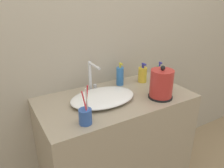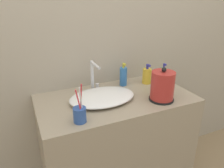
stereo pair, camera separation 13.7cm
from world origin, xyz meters
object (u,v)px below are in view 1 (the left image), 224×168
electric_kettle (161,85)px  lotion_bottle (120,76)px  mouthwash_bottle (159,75)px  faucet (92,75)px  toothbrush_cup (85,116)px  shampoo_bottle (142,74)px

electric_kettle → lotion_bottle: electric_kettle is taller
electric_kettle → mouthwash_bottle: (0.13, 0.17, -0.02)m
electric_kettle → faucet: bearing=137.9°
electric_kettle → toothbrush_cup: bearing=-176.1°
electric_kettle → shampoo_bottle: size_ratio=1.46×
shampoo_bottle → mouthwash_bottle: mouthwash_bottle is taller
electric_kettle → shampoo_bottle: bearing=76.6°
lotion_bottle → mouthwash_bottle: (0.25, -0.14, 0.00)m
toothbrush_cup → lotion_bottle: bearing=39.0°
shampoo_bottle → mouthwash_bottle: size_ratio=0.85×
electric_kettle → toothbrush_cup: (-0.55, -0.04, -0.04)m
toothbrush_cup → mouthwash_bottle: (0.68, 0.21, 0.03)m
faucet → electric_kettle: electric_kettle is taller
faucet → lotion_bottle: bearing=1.4°
toothbrush_cup → shampoo_bottle: bearing=27.2°
electric_kettle → mouthwash_bottle: size_ratio=1.23×
shampoo_bottle → lotion_bottle: bearing=168.4°
faucet → lotion_bottle: 0.23m
toothbrush_cup → mouthwash_bottle: bearing=17.2°
toothbrush_cup → mouthwash_bottle: 0.71m
mouthwash_bottle → faucet: bearing=164.0°
electric_kettle → lotion_bottle: size_ratio=1.28×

